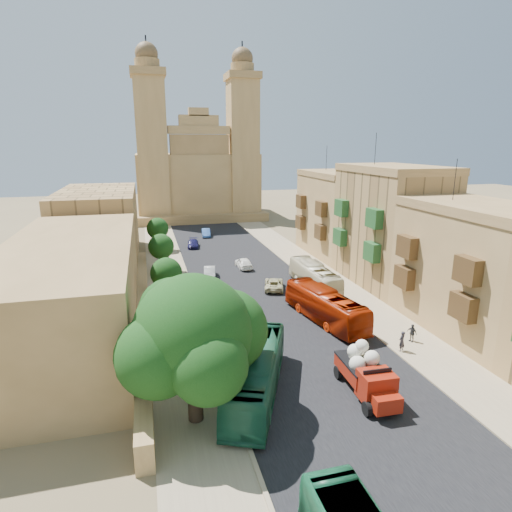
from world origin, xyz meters
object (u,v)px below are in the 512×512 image
olive_pickup (322,295)px  street_tree_b (166,273)px  bus_red_east (325,306)px  car_blue_a (242,306)px  car_white_b (244,263)px  car_blue_b (206,233)px  pedestrian_a (402,341)px  church (197,174)px  ficus_tree (194,337)px  bus_green_north (256,373)px  car_dkblue (193,244)px  car_cream (274,284)px  street_tree_d (158,229)px  street_tree_c (161,247)px  bus_cream_east (314,277)px  pedestrian_c (412,333)px  car_white_a (210,273)px  street_tree_a (176,325)px  red_truck (367,373)px

olive_pickup → street_tree_b: bearing=166.0°
bus_red_east → olive_pickup: bearing=-120.4°
car_blue_a → car_white_b: car_white_b is taller
car_blue_b → pedestrian_a: bearing=-73.6°
olive_pickup → church: bearing=95.5°
ficus_tree → bus_green_north: (4.12, 1.64, -3.81)m
church → car_dkblue: size_ratio=8.67×
car_cream → car_white_b: size_ratio=1.08×
car_cream → street_tree_d: bearing=-44.4°
street_tree_c → bus_cream_east: bearing=-34.7°
street_tree_d → bus_cream_east: street_tree_d is taller
bus_cream_east → car_dkblue: (-11.06, 24.10, -0.86)m
bus_cream_east → car_cream: bus_cream_east is taller
pedestrian_c → car_white_a: bearing=-169.2°
street_tree_d → bus_green_north: 42.65m
street_tree_c → olive_pickup: bearing=-45.6°
bus_red_east → car_white_a: 18.26m
street_tree_a → bus_red_east: size_ratio=0.39×
car_white_a → car_cream: 8.97m
red_truck → car_white_a: (-6.20, 28.07, -0.88)m
street_tree_b → car_dkblue: 25.41m
olive_pickup → car_white_b: size_ratio=1.16×
street_tree_c → bus_green_north: bearing=-81.2°
bus_cream_east → car_blue_a: bearing=25.6°
red_truck → pedestrian_c: 9.74m
street_tree_c → car_blue_b: size_ratio=1.22×
street_tree_d → car_dkblue: size_ratio=1.23×
ficus_tree → street_tree_b: size_ratio=1.83×
bus_red_east → car_dkblue: size_ratio=2.59×
car_dkblue → pedestrian_a: pedestrian_a is taller
street_tree_c → street_tree_d: size_ratio=0.98×
olive_pickup → car_cream: size_ratio=1.07×
red_truck → car_white_b: (-1.13, 31.14, -0.82)m
car_white_a → church: bearing=93.2°
pedestrian_a → street_tree_d: bearing=-90.5°
car_white_b → pedestrian_c: size_ratio=2.68×
red_truck → car_blue_a: size_ratio=1.92×
street_tree_a → bus_red_east: bearing=15.0°
olive_pickup → bus_green_north: bus_green_north is taller
red_truck → car_white_a: 28.75m
street_tree_a → street_tree_c: 24.01m
red_truck → bus_cream_east: (4.72, 20.69, -0.06)m
car_cream → car_dkblue: size_ratio=1.07×
red_truck → car_dkblue: (-6.34, 44.79, -0.92)m
car_cream → red_truck: bearing=106.3°
car_blue_b → pedestrian_c: bearing=-71.2°
street_tree_c → bus_cream_east: (16.50, -11.42, -1.90)m
red_truck → church: bearing=91.4°
bus_cream_east → pedestrian_a: bus_cream_east is taller
street_tree_a → car_white_a: bearing=74.4°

